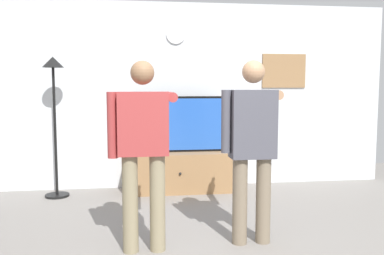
# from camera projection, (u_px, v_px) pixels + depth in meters

# --- Properties ---
(back_wall) EXTENTS (6.40, 0.10, 2.70)m
(back_wall) POSITION_uv_depth(u_px,v_px,m) (176.00, 96.00, 6.11)
(back_wall) COLOR silver
(back_wall) RESTS_ON ground_plane
(tv_stand) EXTENTS (1.47, 0.55, 0.56)m
(tv_stand) POSITION_uv_depth(u_px,v_px,m) (178.00, 172.00, 5.87)
(tv_stand) COLOR #997047
(tv_stand) RESTS_ON ground_plane
(television) EXTENTS (1.33, 0.07, 0.79)m
(television) POSITION_uv_depth(u_px,v_px,m) (178.00, 124.00, 5.85)
(television) COLOR black
(television) RESTS_ON tv_stand
(wall_clock) EXTENTS (0.27, 0.03, 0.27)m
(wall_clock) POSITION_uv_depth(u_px,v_px,m) (176.00, 34.00, 5.96)
(wall_clock) COLOR white
(framed_picture) EXTENTS (0.67, 0.04, 0.50)m
(framed_picture) POSITION_uv_depth(u_px,v_px,m) (284.00, 71.00, 6.24)
(framed_picture) COLOR #997047
(floor_lamp) EXTENTS (0.32, 0.32, 1.88)m
(floor_lamp) POSITION_uv_depth(u_px,v_px,m) (54.00, 97.00, 5.46)
(floor_lamp) COLOR black
(floor_lamp) RESTS_ON ground_plane
(person_standing_nearer_lamp) EXTENTS (0.62, 0.78, 1.71)m
(person_standing_nearer_lamp) POSITION_uv_depth(u_px,v_px,m) (143.00, 144.00, 3.66)
(person_standing_nearer_lamp) COLOR gray
(person_standing_nearer_lamp) RESTS_ON ground_plane
(person_standing_nearer_couch) EXTENTS (0.60, 0.78, 1.73)m
(person_standing_nearer_couch) POSITION_uv_depth(u_px,v_px,m) (252.00, 141.00, 3.86)
(person_standing_nearer_couch) COLOR #7A6B56
(person_standing_nearer_couch) RESTS_ON ground_plane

